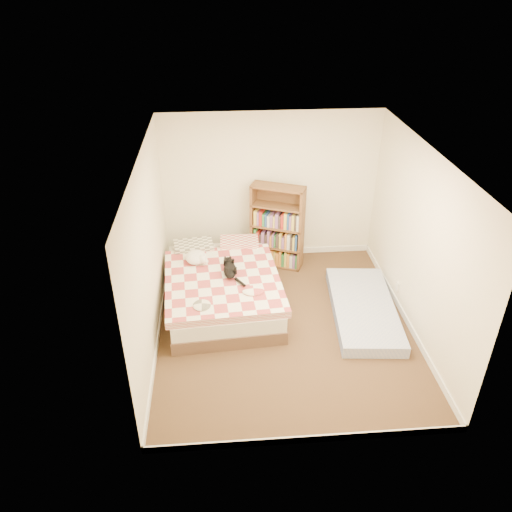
{
  "coord_description": "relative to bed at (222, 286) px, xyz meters",
  "views": [
    {
      "loc": [
        -0.84,
        -5.5,
        4.44
      ],
      "look_at": [
        -0.37,
        0.3,
        0.98
      ],
      "focal_mm": 35.0,
      "sensor_mm": 36.0,
      "label": 1
    }
  ],
  "objects": [
    {
      "name": "bed",
      "position": [
        0.0,
        0.0,
        0.0
      ],
      "size": [
        1.75,
        2.31,
        0.59
      ],
      "rotation": [
        0.0,
        0.0,
        0.07
      ],
      "color": "brown",
      "rests_on": "room"
    },
    {
      "name": "black_cat",
      "position": [
        0.13,
        -0.05,
        0.33
      ],
      "size": [
        0.25,
        0.7,
        0.16
      ],
      "rotation": [
        0.0,
        0.0,
        0.09
      ],
      "color": "black",
      "rests_on": "bed"
    },
    {
      "name": "floor_mattress",
      "position": [
        2.03,
        -0.49,
        -0.18
      ],
      "size": [
        1.04,
        1.99,
        0.17
      ],
      "primitive_type": "cube",
      "rotation": [
        0.0,
        0.0,
        -0.09
      ],
      "color": "#7C8FD0",
      "rests_on": "room"
    },
    {
      "name": "white_dog",
      "position": [
        -0.36,
        0.28,
        0.35
      ],
      "size": [
        0.36,
        0.37,
        0.17
      ],
      "rotation": [
        0.0,
        0.0,
        0.06
      ],
      "color": "white",
      "rests_on": "bed"
    },
    {
      "name": "room",
      "position": [
        0.85,
        -0.66,
        0.93
      ],
      "size": [
        3.51,
        4.01,
        2.51
      ],
      "color": "#452B1D",
      "rests_on": "ground"
    },
    {
      "name": "bookshelf",
      "position": [
        0.93,
        1.02,
        0.26
      ],
      "size": [
        0.96,
        0.6,
        1.42
      ],
      "rotation": [
        0.0,
        0.0,
        -0.39
      ],
      "color": "brown",
      "rests_on": "room"
    }
  ]
}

